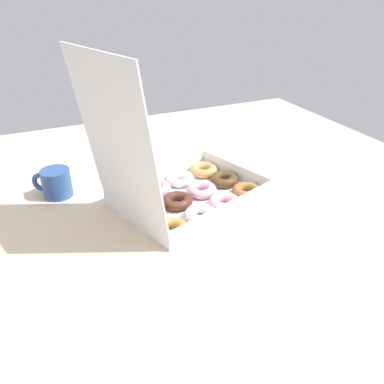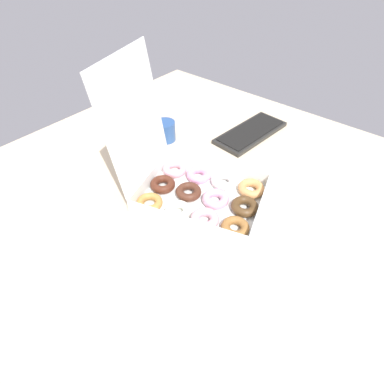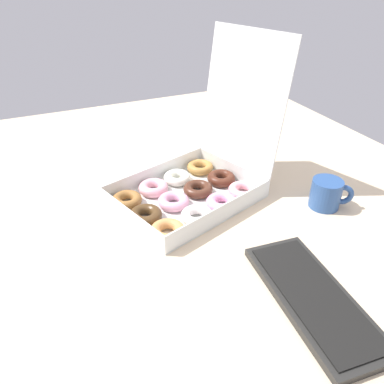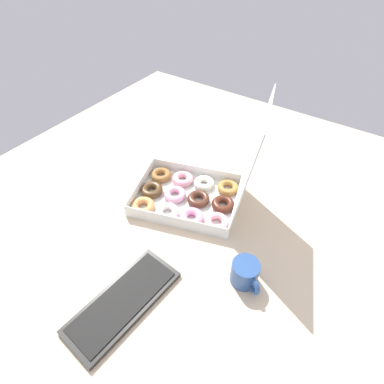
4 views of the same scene
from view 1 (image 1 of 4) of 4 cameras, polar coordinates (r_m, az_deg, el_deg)
The scene contains 5 objects.
ground_plane at distance 111.73cm, azimuth 2.08°, elevation -2.87°, with size 180.00×180.00×2.00cm, color beige.
donut_box at distance 111.20cm, azimuth -1.42°, elevation 0.35°, with size 43.91×54.21×46.63cm.
keyboard at distance 152.58cm, azimuth -10.88°, elevation 6.75°, with size 37.80×18.43×2.20cm.
coffee_mug at distance 122.92cm, azimuth -20.10°, elevation 1.36°, with size 9.24×11.74×8.75cm.
paper_napkin at distance 142.15cm, azimuth 7.59°, elevation 4.85°, with size 11.16×9.49×0.15cm, color white.
Camera 1 is at (-84.45, 42.02, 58.88)cm, focal length 35.00 mm.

